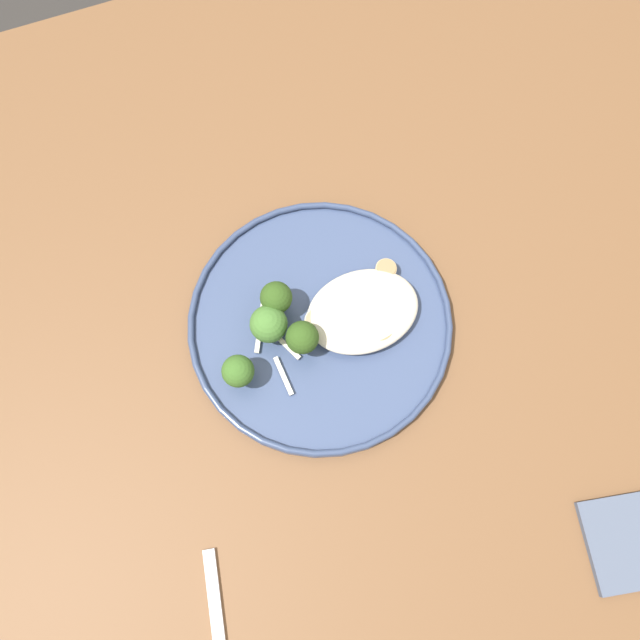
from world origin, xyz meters
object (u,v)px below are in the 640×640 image
seared_scallop_on_noodles (335,301)px  broccoli_floret_front_edge (238,371)px  seared_scallop_large_seared (319,322)px  seared_scallop_rear_pale (372,289)px  seared_scallop_tilted_round (397,306)px  broccoli_floret_left_leaning (302,338)px  seared_scallop_front_small (386,270)px  dinner_plate (320,323)px  broccoli_floret_right_tilted (269,324)px  seared_scallop_half_hidden (379,329)px  broccoli_floret_small_sprig (276,298)px  seared_scallop_tiny_bay (358,314)px

seared_scallop_on_noodles → broccoli_floret_front_edge: broccoli_floret_front_edge is taller
seared_scallop_large_seared → seared_scallop_rear_pale: bearing=13.2°
broccoli_floret_front_edge → seared_scallop_tilted_round: bearing=4.8°
broccoli_floret_left_leaning → seared_scallop_front_small: bearing=22.7°
dinner_plate → seared_scallop_on_noodles: 0.03m
dinner_plate → broccoli_floret_left_leaning: (-0.03, -0.02, 0.04)m
dinner_plate → broccoli_floret_right_tilted: bearing=171.3°
seared_scallop_front_small → seared_scallop_on_noodles: bearing=-167.4°
broccoli_floret_left_leaning → broccoli_floret_front_edge: size_ratio=1.06×
seared_scallop_half_hidden → seared_scallop_large_seared: 0.06m
seared_scallop_large_seared → broccoli_floret_small_sprig: 0.05m
seared_scallop_on_noodles → broccoli_floret_left_leaning: (-0.05, -0.03, 0.02)m
seared_scallop_tiny_bay → broccoli_floret_right_tilted: (-0.09, 0.02, 0.02)m
seared_scallop_rear_pale → seared_scallop_tiny_bay: seared_scallop_tiny_bay is taller
seared_scallop_front_small → broccoli_floret_small_sprig: size_ratio=0.43×
seared_scallop_on_noodles → seared_scallop_tiny_bay: bearing=-52.2°
seared_scallop_large_seared → broccoli_floret_front_edge: size_ratio=0.63×
broccoli_floret_right_tilted → broccoli_floret_small_sprig: (0.02, 0.02, 0.01)m
seared_scallop_half_hidden → broccoli_floret_front_edge: 0.16m
seared_scallop_tiny_bay → broccoli_floret_small_sprig: 0.09m
seared_scallop_tilted_round → broccoli_floret_front_edge: broccoli_floret_front_edge is taller
seared_scallop_rear_pale → broccoli_floret_right_tilted: 0.12m
seared_scallop_tiny_bay → seared_scallop_large_seared: seared_scallop_tiny_bay is taller
seared_scallop_rear_pale → seared_scallop_tilted_round: (0.02, -0.03, 0.00)m
seared_scallop_large_seared → broccoli_floret_left_leaning: (-0.02, -0.02, 0.02)m
seared_scallop_tilted_round → broccoli_floret_right_tilted: (-0.14, 0.02, 0.02)m
seared_scallop_rear_pale → broccoli_floret_small_sprig: broccoli_floret_small_sprig is taller
seared_scallop_rear_pale → seared_scallop_large_seared: seared_scallop_large_seared is taller
seared_scallop_rear_pale → dinner_plate: bearing=-168.5°
seared_scallop_tiny_bay → seared_scallop_tilted_round: bearing=-7.2°
seared_scallop_rear_pale → seared_scallop_large_seared: (-0.07, -0.02, 0.00)m
broccoli_floret_left_leaning → seared_scallop_on_noodles: bearing=34.0°
dinner_plate → seared_scallop_large_seared: seared_scallop_large_seared is taller
seared_scallop_on_noodles → broccoli_floret_left_leaning: bearing=-146.0°
seared_scallop_front_small → seared_scallop_half_hidden: (-0.03, -0.06, 0.00)m
dinner_plate → seared_scallop_half_hidden: seared_scallop_half_hidden is taller
dinner_plate → seared_scallop_tilted_round: (0.08, -0.01, 0.01)m
seared_scallop_tilted_round → broccoli_floret_small_sprig: (-0.12, 0.04, 0.02)m
broccoli_floret_right_tilted → broccoli_floret_front_edge: bearing=-140.6°
seared_scallop_front_small → seared_scallop_tiny_bay: size_ratio=0.81×
broccoli_floret_right_tilted → broccoli_floret_left_leaning: bearing=-44.3°
seared_scallop_tilted_round → seared_scallop_front_small: bearing=84.8°
seared_scallop_tilted_round → seared_scallop_half_hidden: seared_scallop_half_hidden is taller
seared_scallop_rear_pale → broccoli_floret_front_edge: bearing=-165.6°
seared_scallop_front_small → broccoli_floret_left_leaning: (-0.11, -0.05, 0.02)m
seared_scallop_tiny_bay → broccoli_floret_right_tilted: size_ratio=0.57×
seared_scallop_on_noodles → seared_scallop_front_small: bearing=12.6°
dinner_plate → broccoli_floret_left_leaning: 0.05m
seared_scallop_on_noodles → broccoli_floret_right_tilted: size_ratio=0.53×
seared_scallop_front_small → seared_scallop_large_seared: (-0.09, -0.03, 0.00)m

